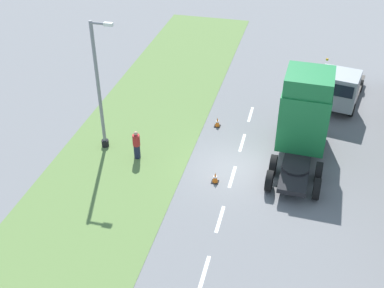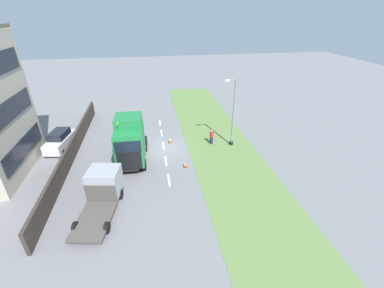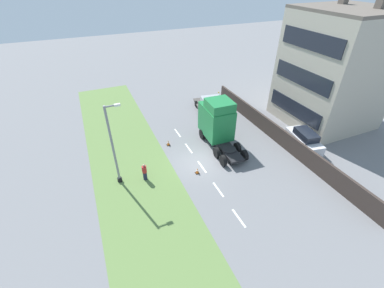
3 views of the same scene
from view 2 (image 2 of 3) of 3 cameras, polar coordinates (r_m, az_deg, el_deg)
The scene contains 11 objects.
ground_plane at distance 27.41m, azimuth -6.24°, elevation -1.07°, with size 120.00×120.00×0.00m, color slate.
grass_verge at distance 28.30m, azimuth 5.95°, elevation -0.05°, with size 7.00×44.00×0.01m.
lane_markings at distance 28.03m, azimuth -6.35°, elevation -0.38°, with size 0.16×14.60×0.00m.
boundary_wall at distance 28.10m, azimuth -24.94°, elevation -0.90°, with size 0.25×24.00×1.78m.
lorry_cab at distance 24.14m, azimuth -13.54°, elevation 0.49°, with size 2.79×6.88×4.93m.
flatbed_truck at distance 20.48m, azimuth -19.14°, elevation -9.15°, with size 3.28×6.14×2.62m.
parked_car at distance 30.24m, azimuth -27.25°, elevation 0.73°, with size 2.43×4.59×1.96m.
lamp_post at distance 27.03m, azimuth 9.02°, elevation 5.92°, with size 1.32×0.39×7.17m.
pedestrian at distance 27.99m, azimuth 4.34°, elevation 1.54°, with size 0.39×0.39×1.65m.
traffic_cone_lead at distance 24.10m, azimuth -1.52°, elevation -4.52°, with size 0.36×0.36×0.58m.
traffic_cone_trailing at distance 28.50m, azimuth -4.94°, elevation 0.84°, with size 0.36×0.36×0.58m.
Camera 2 is at (1.12, 24.00, 13.21)m, focal length 24.00 mm.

